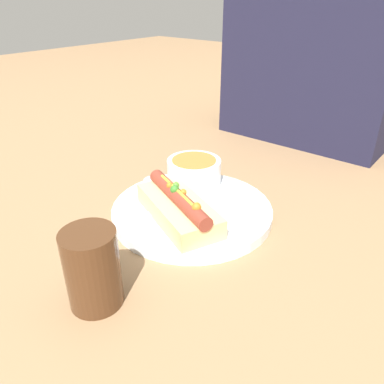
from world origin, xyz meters
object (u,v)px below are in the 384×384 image
at_px(seated_diner, 315,39).
at_px(soup_bowl, 194,171).
at_px(spoon, 151,185).
at_px(drinking_glass, 93,269).
at_px(hot_dog, 179,207).

bearing_deg(seated_diner, soup_bowl, -93.50).
distance_m(spoon, drinking_glass, 0.28).
relative_size(spoon, drinking_glass, 1.14).
height_order(soup_bowl, seated_diner, seated_diner).
xyz_separation_m(hot_dog, soup_bowl, (-0.06, 0.11, 0.01)).
relative_size(drinking_glass, seated_diner, 0.18).
relative_size(hot_dog, spoon, 1.59).
relative_size(hot_dog, soup_bowl, 1.87).
xyz_separation_m(drinking_glass, seated_diner, (-0.06, 0.71, 0.19)).
bearing_deg(soup_bowl, hot_dog, -62.14).
xyz_separation_m(spoon, seated_diner, (0.08, 0.47, 0.22)).
height_order(spoon, drinking_glass, drinking_glass).
xyz_separation_m(hot_dog, drinking_glass, (0.03, -0.19, 0.01)).
distance_m(hot_dog, soup_bowl, 0.12).
distance_m(soup_bowl, drinking_glass, 0.31).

